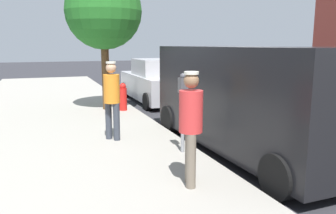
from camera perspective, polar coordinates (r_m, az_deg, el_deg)
ground_plane at (r=7.96m, az=9.15°, el=-5.70°), size 80.00×80.00×0.00m
sidewalk_slab at (r=6.97m, az=-16.99°, el=-7.74°), size 5.00×32.00×0.15m
parking_meter_near at (r=6.40m, az=2.52°, el=1.32°), size 0.14×0.18×1.52m
pedestrian_in_red at (r=4.89m, az=3.83°, el=-2.44°), size 0.34×0.35×1.67m
pedestrian_in_orange at (r=7.38m, az=-9.38°, el=1.90°), size 0.34×0.34×1.69m
parked_van at (r=7.13m, az=13.64°, el=1.76°), size 2.24×5.25×2.15m
parked_sedan_behind at (r=13.20m, az=-1.88°, el=4.13°), size 1.95×4.40×1.65m
street_tree at (r=11.00m, az=-10.73°, el=15.40°), size 2.34×2.34×4.22m
fire_hydrant at (r=10.77m, az=-7.53°, el=1.65°), size 0.24×0.24×0.86m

